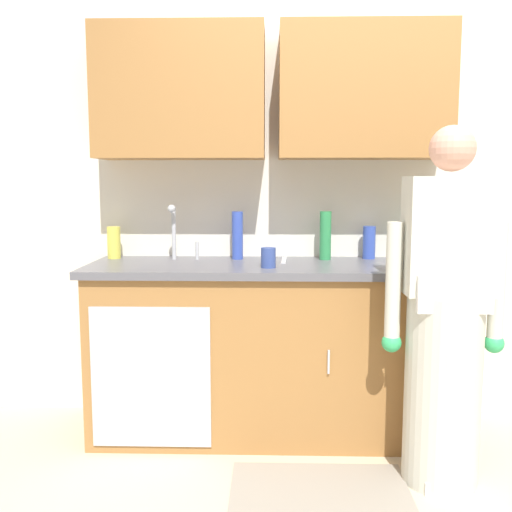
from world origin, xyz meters
TOP-DOWN VIEW (x-y plane):
  - ground_plane at (0.00, 0.00)m, footprint 9.00×9.00m
  - kitchen_wall_with_uppers at (-0.14, 0.99)m, footprint 4.80×0.44m
  - counter_cabinet at (-0.55, 0.70)m, footprint 1.90×0.62m
  - countertop at (-0.55, 0.70)m, footprint 1.96×0.66m
  - sink at (-1.06, 0.71)m, footprint 0.50×0.36m
  - person_at_sink at (0.23, 0.18)m, footprint 0.55×0.34m
  - floor_mat at (-0.33, 0.05)m, footprint 0.80×0.50m
  - bottle_soap at (0.21, 0.86)m, footprint 0.06×0.06m
  - bottle_water_short at (-1.45, 0.89)m, footprint 0.07×0.07m
  - bottle_dish_liquid at (-0.74, 0.88)m, footprint 0.06×0.06m
  - bottle_cleaner_spray at (0.01, 0.92)m, footprint 0.07×0.07m
  - bottle_water_tall at (-0.25, 0.87)m, footprint 0.06×0.06m
  - cup_by_sink at (-0.56, 0.55)m, footprint 0.08×0.08m
  - knife_on_counter at (-0.48, 0.81)m, footprint 0.04×0.24m
  - sponge at (0.14, 0.51)m, footprint 0.11×0.07m

SIDE VIEW (x-z plane):
  - ground_plane at x=0.00m, z-range 0.00..0.00m
  - floor_mat at x=-0.33m, z-range 0.00..0.01m
  - counter_cabinet at x=-0.55m, z-range 0.00..0.90m
  - person_at_sink at x=0.23m, z-range -0.12..1.50m
  - countertop at x=-0.55m, z-range 0.90..0.94m
  - sink at x=-1.06m, z-range 0.75..1.10m
  - knife_on_counter at x=-0.48m, z-range 0.94..0.95m
  - sponge at x=0.14m, z-range 0.94..0.97m
  - cup_by_sink at x=-0.56m, z-range 0.94..1.04m
  - bottle_water_short at x=-1.45m, z-range 0.94..1.12m
  - bottle_cleaner_spray at x=0.01m, z-range 0.94..1.13m
  - bottle_dish_liquid at x=-0.74m, z-range 0.94..1.21m
  - bottle_water_tall at x=-0.25m, z-range 0.94..1.21m
  - bottle_soap at x=0.21m, z-range 0.94..1.21m
  - kitchen_wall_with_uppers at x=-0.14m, z-range 0.13..2.83m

